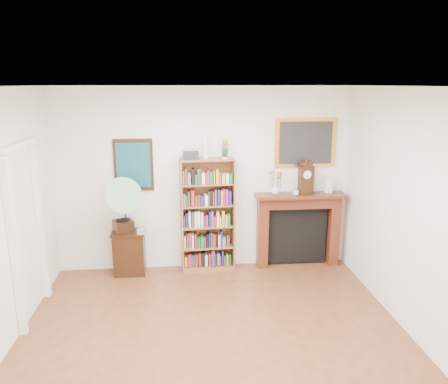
% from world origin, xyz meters
% --- Properties ---
extents(room, '(4.51, 5.01, 2.81)m').
position_xyz_m(room, '(0.00, 0.00, 1.40)').
color(room, '#572F1A').
rests_on(room, ground).
extents(door_casing, '(0.08, 1.02, 2.17)m').
position_xyz_m(door_casing, '(-2.21, 1.20, 1.26)').
color(door_casing, white).
rests_on(door_casing, left_wall).
extents(teal_poster, '(0.58, 0.04, 0.78)m').
position_xyz_m(teal_poster, '(-1.05, 2.48, 1.65)').
color(teal_poster, black).
rests_on(teal_poster, back_wall).
extents(small_picture, '(0.26, 0.04, 0.30)m').
position_xyz_m(small_picture, '(0.00, 2.48, 2.35)').
color(small_picture, white).
rests_on(small_picture, back_wall).
extents(gilt_painting, '(0.95, 0.04, 0.75)m').
position_xyz_m(gilt_painting, '(1.55, 2.48, 1.95)').
color(gilt_painting, gold).
rests_on(gilt_painting, back_wall).
extents(bookshelf, '(0.82, 0.34, 2.02)m').
position_xyz_m(bookshelf, '(0.04, 2.34, 0.98)').
color(bookshelf, brown).
rests_on(bookshelf, floor).
extents(side_cabinet, '(0.50, 0.36, 0.68)m').
position_xyz_m(side_cabinet, '(-1.16, 2.30, 0.34)').
color(side_cabinet, black).
rests_on(side_cabinet, floor).
extents(fireplace, '(1.40, 0.34, 1.18)m').
position_xyz_m(fireplace, '(1.47, 2.40, 0.70)').
color(fireplace, '#4D1C12').
rests_on(fireplace, floor).
extents(gramophone, '(0.75, 0.82, 0.88)m').
position_xyz_m(gramophone, '(-1.23, 2.18, 1.17)').
color(gramophone, black).
rests_on(gramophone, side_cabinet).
extents(cd_stack, '(0.14, 0.14, 0.08)m').
position_xyz_m(cd_stack, '(-0.94, 2.18, 0.72)').
color(cd_stack, '#B7B7C4').
rests_on(cd_stack, side_cabinet).
extents(mantel_clock, '(0.24, 0.16, 0.50)m').
position_xyz_m(mantel_clock, '(1.54, 2.33, 1.42)').
color(mantel_clock, black).
rests_on(mantel_clock, fireplace).
extents(flower_vase, '(0.17, 0.17, 0.15)m').
position_xyz_m(flower_vase, '(1.07, 2.36, 1.25)').
color(flower_vase, white).
rests_on(flower_vase, fireplace).
extents(teacup, '(0.11, 0.11, 0.07)m').
position_xyz_m(teacup, '(1.38, 2.26, 1.22)').
color(teacup, silver).
rests_on(teacup, fireplace).
extents(bottle_left, '(0.07, 0.07, 0.24)m').
position_xyz_m(bottle_left, '(1.89, 2.37, 1.30)').
color(bottle_left, silver).
rests_on(bottle_left, fireplace).
extents(bottle_right, '(0.06, 0.06, 0.20)m').
position_xyz_m(bottle_right, '(1.95, 2.36, 1.28)').
color(bottle_right, silver).
rests_on(bottle_right, fireplace).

